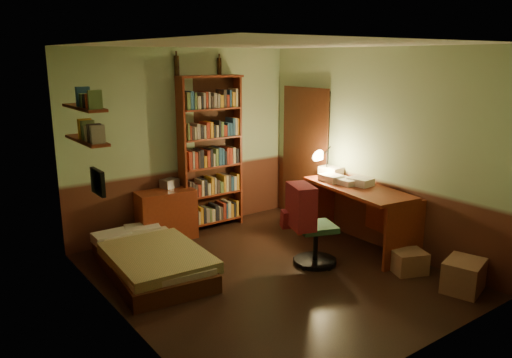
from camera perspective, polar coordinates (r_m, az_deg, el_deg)
floor at (r=5.94m, az=1.45°, el=-10.92°), size 3.50×4.00×0.02m
ceiling at (r=5.40m, az=1.63°, el=15.23°), size 3.50×4.00×0.02m
wall_back at (r=7.19m, az=-8.36°, el=4.25°), size 3.50×0.02×2.60m
wall_left at (r=4.68m, az=-15.74°, el=-1.26°), size 0.02×4.00×2.60m
wall_right at (r=6.73m, az=13.48°, el=3.37°), size 0.02×4.00×2.60m
wall_front at (r=4.18m, az=18.73°, el=-3.31°), size 3.50×0.02×2.60m
doorway at (r=7.64m, az=5.74°, el=2.61°), size 0.06×0.90×2.00m
door_trim at (r=7.62m, az=5.55°, el=2.58°), size 0.02×0.98×2.08m
bed at (r=6.03m, az=-11.96°, el=-8.04°), size 1.14×1.87×0.53m
dresser at (r=7.01m, az=-10.20°, el=-4.08°), size 0.82×0.46×0.70m
mini_stereo at (r=7.06m, az=-9.86°, el=-0.48°), size 0.26×0.23×0.12m
bookshelf at (r=7.26m, az=-5.23°, el=2.92°), size 0.98×0.41×2.22m
bottle_left at (r=7.01m, az=-9.06°, el=12.67°), size 0.09×0.09×0.27m
bottle_right at (r=7.35m, az=-4.21°, el=12.73°), size 0.07×0.07×0.24m
desk at (r=6.70m, az=11.40°, el=-4.35°), size 0.86×1.64×0.84m
paper_stack at (r=7.14m, az=8.57°, el=0.91°), size 0.25×0.32×0.12m
desk_lamp at (r=7.07m, az=8.12°, el=2.64°), size 0.22×0.22×0.57m
office_chair at (r=6.10m, az=6.88°, el=-5.47°), size 0.59×0.55×0.94m
red_jacket at (r=5.96m, az=9.34°, el=1.33°), size 0.35×0.49×0.52m
wall_shelf_lower at (r=5.68m, az=-18.78°, el=4.21°), size 0.20×0.90×0.03m
wall_shelf_upper at (r=5.64m, az=-19.06°, el=7.71°), size 0.20×0.90×0.03m
framed_picture at (r=5.26m, az=-17.63°, el=-0.33°), size 0.04×0.32×0.26m
cardboard_box_a at (r=5.94m, az=22.64°, el=-10.16°), size 0.54×0.48×0.34m
cardboard_box_b at (r=6.20m, az=17.06°, el=-9.04°), size 0.46×0.42×0.26m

